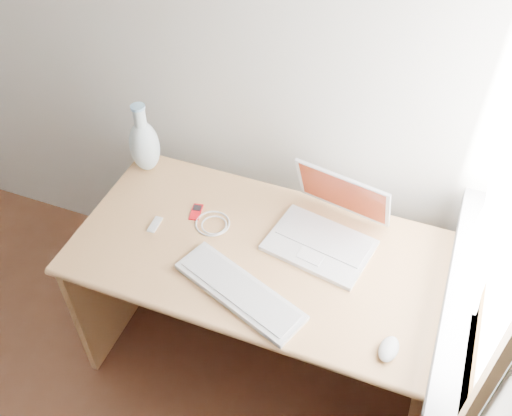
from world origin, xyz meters
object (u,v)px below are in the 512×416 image
at_px(laptop, 324,227).
at_px(external_keyboard, 240,291).
at_px(desk, 271,271).
at_px(vase, 144,144).

bearing_deg(laptop, external_keyboard, -108.77).
xyz_separation_m(desk, external_keyboard, (-0.01, -0.28, 0.22)).
bearing_deg(desk, vase, 164.18).
bearing_deg(vase, laptop, -8.19).
bearing_deg(vase, desk, -15.82).
xyz_separation_m(desk, laptop, (0.17, 0.06, 0.26)).
relative_size(external_keyboard, vase, 1.62).
distance_m(desk, laptop, 0.32).
bearing_deg(laptop, vase, -177.79).
bearing_deg(external_keyboard, desk, 107.69).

